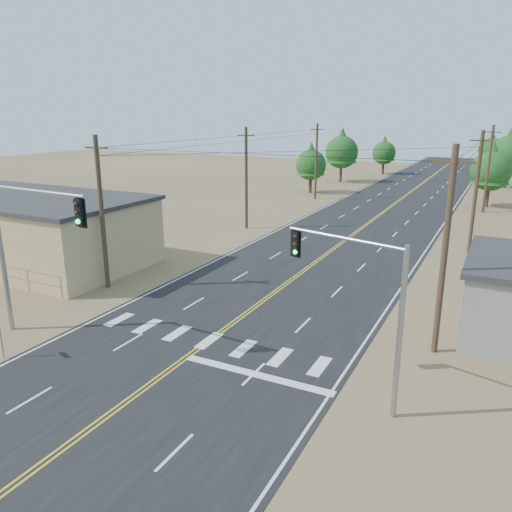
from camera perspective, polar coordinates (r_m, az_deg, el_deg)
The scene contains 17 objects.
ground at distance 20.72m, azimuth -17.77°, elevation -17.84°, with size 220.00×220.00×0.00m, color #907A4D.
road at distance 45.15m, azimuth 9.57°, elevation 1.34°, with size 15.00×200.00×0.02m, color black.
building_left at distance 43.38m, azimuth -25.21°, elevation 2.80°, with size 20.00×10.00×5.00m, color tan.
utility_pole_left_near at distance 33.84m, azimuth -17.22°, elevation 4.81°, with size 1.80×0.30×10.00m.
utility_pole_left_mid at distance 49.98m, azimuth -1.12°, elevation 8.94°, with size 1.80×0.30×10.00m.
utility_pole_left_far at distance 68.20m, azimuth 6.90°, elevation 10.73°, with size 1.80×0.30×10.00m.
utility_pole_right_near at distance 24.72m, azimuth 20.76°, elevation 0.51°, with size 1.80×0.30×10.00m.
utility_pole_right_mid at distance 44.32m, azimuth 23.82°, elevation 6.68°, with size 1.80×0.30×10.00m.
utility_pole_right_far at distance 64.17m, azimuth 25.01°, elevation 9.04°, with size 1.80×0.30×10.00m.
signal_mast_left at distance 27.19m, azimuth -25.15°, elevation 2.05°, with size 6.80×0.86×8.01m.
signal_mast_right at distance 19.50m, azimuth 12.44°, elevation -4.42°, with size 5.14×1.61×6.85m.
tree_left_near at distance 73.86m, azimuth 6.31°, elevation 10.64°, with size 4.39×4.39×7.32m.
tree_left_mid at distance 86.46m, azimuth 9.79°, elevation 11.99°, with size 5.42×5.42×9.04m.
tree_left_far at distance 99.62m, azimuth 14.44°, elevation 11.60°, with size 4.35×4.35×7.25m.
tree_right_near at distance 68.27m, azimuth 25.30°, elevation 9.19°, with size 4.85×4.85×8.08m.
tree_right_mid at distance 87.31m, azimuth 26.97°, elevation 10.72°, with size 5.67×5.67×9.45m.
tree_right_far at distance 109.43m, azimuth 25.31°, elevation 11.15°, with size 4.73×4.73×7.88m.
Camera 1 is at (12.72, -11.83, 11.29)m, focal length 35.00 mm.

